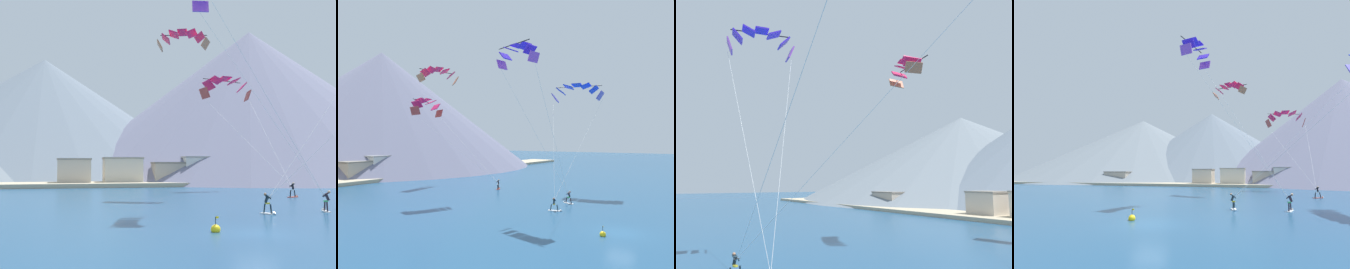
% 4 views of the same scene
% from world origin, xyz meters
% --- Properties ---
extents(ground_plane, '(400.00, 400.00, 0.00)m').
position_xyz_m(ground_plane, '(0.00, 0.00, 0.00)').
color(ground_plane, navy).
extents(kitesurfer_near_lead, '(0.82, 1.78, 1.73)m').
position_xyz_m(kitesurfer_near_lead, '(5.05, 9.06, 0.51)').
color(kitesurfer_near_lead, white).
rests_on(kitesurfer_near_lead, ground).
extents(kitesurfer_near_trail, '(0.89, 1.78, 1.81)m').
position_xyz_m(kitesurfer_near_trail, '(10.42, 9.89, 0.57)').
color(kitesurfer_near_trail, white).
rests_on(kitesurfer_near_trail, ground).
extents(kitesurfer_mid_center, '(1.75, 1.10, 1.83)m').
position_xyz_m(kitesurfer_mid_center, '(15.75, 25.48, 0.57)').
color(kitesurfer_mid_center, '#E54C33').
rests_on(kitesurfer_mid_center, ground).
extents(parafoil_kite_near_trail, '(10.89, 5.92, 18.44)m').
position_xyz_m(parafoil_kite_near_trail, '(0.70, 11.81, 18.77)').
color(parafoil_kite_near_trail, purple).
extents(parafoil_kite_mid_center, '(8.21, 17.94, 15.57)m').
position_xyz_m(parafoil_kite_mid_center, '(13.09, 41.16, 15.52)').
color(parafoil_kite_mid_center, '#A73733').
extents(parafoil_kite_distant_high_outer, '(6.20, 3.92, 2.34)m').
position_xyz_m(parafoil_kite_distant_high_outer, '(2.85, 27.22, 18.56)').
color(parafoil_kite_distant_high_outer, '#C26A44').
extents(race_marker_buoy, '(0.56, 0.56, 1.02)m').
position_xyz_m(race_marker_buoy, '(-2.00, 0.98, 0.16)').
color(race_marker_buoy, yellow).
rests_on(race_marker_buoy, ground).
extents(shoreline_strip, '(180.00, 10.00, 0.70)m').
position_xyz_m(shoreline_strip, '(0.00, 56.07, 0.35)').
color(shoreline_strip, tan).
rests_on(shoreline_strip, ground).
extents(shore_building_harbour_front, '(6.96, 5.33, 5.05)m').
position_xyz_m(shore_building_harbour_front, '(-0.23, 58.47, 2.53)').
color(shore_building_harbour_front, beige).
rests_on(shore_building_harbour_front, ground).
extents(shore_building_promenade_mid, '(6.47, 4.32, 4.21)m').
position_xyz_m(shore_building_promenade_mid, '(8.30, 57.57, 2.11)').
color(shore_building_promenade_mid, '#A89E8E').
rests_on(shore_building_promenade_mid, ground).
extents(shore_building_quay_east, '(10.14, 4.28, 5.23)m').
position_xyz_m(shore_building_quay_east, '(15.55, 57.21, 2.63)').
color(shore_building_quay_east, silver).
rests_on(shore_building_quay_east, ground).
extents(shore_building_quay_west, '(8.22, 5.11, 4.15)m').
position_xyz_m(shore_building_quay_west, '(-38.07, 59.65, 2.09)').
color(shore_building_quay_west, '#A89E8E').
rests_on(shore_building_quay_west, ground).
extents(shore_building_old_town, '(5.81, 5.76, 4.84)m').
position_xyz_m(shore_building_old_town, '(-8.73, 58.00, 2.43)').
color(shore_building_old_town, beige).
rests_on(shore_building_old_town, ground).
extents(mountain_peak_west_ridge, '(103.14, 103.14, 33.81)m').
position_xyz_m(mountain_peak_west_ridge, '(-16.12, 112.57, 16.90)').
color(mountain_peak_west_ridge, slate).
rests_on(mountain_peak_west_ridge, ground).
extents(mountain_peak_central_summit, '(128.01, 128.01, 32.53)m').
position_xyz_m(mountain_peak_central_summit, '(-55.25, 113.26, 16.26)').
color(mountain_peak_central_summit, slate).
rests_on(mountain_peak_central_summit, ground).
extents(mountain_peak_east_shoulder, '(103.61, 103.61, 39.92)m').
position_xyz_m(mountain_peak_east_shoulder, '(38.67, 93.34, 19.96)').
color(mountain_peak_east_shoulder, slate).
rests_on(mountain_peak_east_shoulder, ground).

